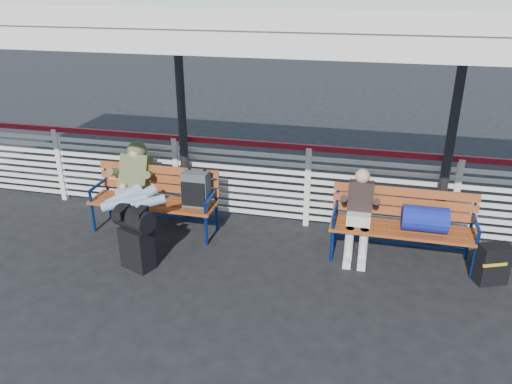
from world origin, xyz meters
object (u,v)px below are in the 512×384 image
(luggage_stack, at_px, (136,236))
(bench_left, at_px, (170,192))
(traveler_man, at_px, (133,193))
(companion_person, at_px, (359,213))
(suitcase_side, at_px, (493,264))
(bench_right, at_px, (413,219))

(luggage_stack, relative_size, bench_left, 0.46)
(luggage_stack, height_order, bench_left, bench_left)
(traveler_man, bearing_deg, bench_left, 41.73)
(companion_person, xyz_separation_m, suitcase_side, (1.60, -0.30, -0.35))
(bench_left, bearing_deg, luggage_stack, -92.04)
(bench_right, relative_size, suitcase_side, 3.61)
(luggage_stack, bearing_deg, traveler_man, 138.07)
(bench_right, xyz_separation_m, companion_person, (-0.66, -0.01, 0.01))
(luggage_stack, height_order, companion_person, companion_person)
(luggage_stack, xyz_separation_m, suitcase_side, (4.25, 0.67, -0.20))
(luggage_stack, xyz_separation_m, bench_left, (0.04, 1.03, 0.16))
(luggage_stack, distance_m, suitcase_side, 4.30)
(luggage_stack, height_order, suitcase_side, luggage_stack)
(luggage_stack, xyz_separation_m, companion_person, (2.65, 0.97, 0.15))
(bench_left, height_order, bench_right, bench_left)
(traveler_man, distance_m, companion_person, 3.01)
(bench_right, bearing_deg, bench_left, 179.27)
(companion_person, bearing_deg, bench_left, 178.81)
(traveler_man, xyz_separation_m, suitcase_side, (4.59, -0.01, -0.45))
(luggage_stack, distance_m, companion_person, 2.82)
(luggage_stack, height_order, traveler_man, traveler_man)
(bench_right, xyz_separation_m, suitcase_side, (0.94, -0.31, -0.34))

